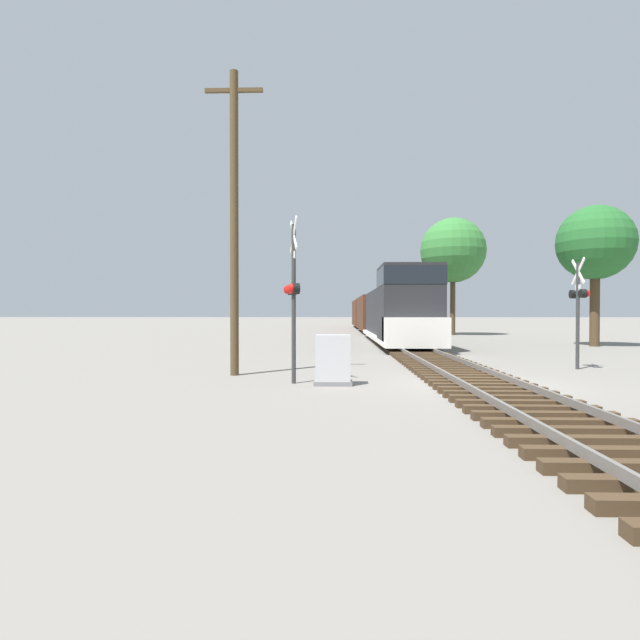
# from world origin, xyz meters

# --- Properties ---
(ground_plane) EXTENTS (400.00, 400.00, 0.00)m
(ground_plane) POSITION_xyz_m (0.00, 0.00, 0.00)
(ground_plane) COLOR slate
(rail_track_bed) EXTENTS (2.60, 160.00, 0.31)m
(rail_track_bed) POSITION_xyz_m (0.00, -0.00, 0.14)
(rail_track_bed) COLOR #42301E
(rail_track_bed) RESTS_ON ground
(freight_train) EXTENTS (3.04, 48.49, 4.35)m
(freight_train) POSITION_xyz_m (0.00, 32.42, 1.88)
(freight_train) COLOR #232326
(freight_train) RESTS_ON ground
(crossing_signal_near) EXTENTS (0.53, 1.01, 4.55)m
(crossing_signal_near) POSITION_xyz_m (-4.96, 0.08, 2.53)
(crossing_signal_near) COLOR #333333
(crossing_signal_near) RESTS_ON ground
(crossing_signal_far) EXTENTS (0.32, 1.00, 3.83)m
(crossing_signal_far) POSITION_xyz_m (4.59, 3.81, 2.34)
(crossing_signal_far) COLOR #333333
(crossing_signal_far) RESTS_ON ground
(relay_cabinet) EXTENTS (1.02, 0.55, 1.36)m
(relay_cabinet) POSITION_xyz_m (-3.85, -0.22, 0.67)
(relay_cabinet) COLOR slate
(relay_cabinet) RESTS_ON ground
(utility_pole) EXTENTS (1.80, 0.26, 9.43)m
(utility_pole) POSITION_xyz_m (-6.93, 1.81, 4.87)
(utility_pole) COLOR #4C3A23
(utility_pole) RESTS_ON ground
(tree_far_right) EXTENTS (4.28, 4.28, 8.14)m
(tree_far_right) POSITION_xyz_m (11.22, 15.69, 5.94)
(tree_far_right) COLOR #473521
(tree_far_right) RESTS_ON ground
(tree_mid_background) EXTENTS (5.62, 5.62, 10.18)m
(tree_mid_background) POSITION_xyz_m (6.43, 30.09, 7.34)
(tree_mid_background) COLOR #473521
(tree_mid_background) RESTS_ON ground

